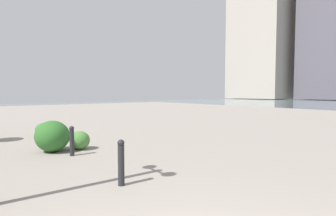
# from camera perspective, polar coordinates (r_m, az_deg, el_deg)

# --- Properties ---
(building_annex) EXTENTS (12.13, 13.30, 41.66)m
(building_annex) POSITION_cam_1_polar(r_m,az_deg,el_deg) (75.88, 31.94, 16.71)
(building_annex) COLOR #5B5660
(building_annex) RESTS_ON ground
(building_highrise) EXTENTS (14.55, 10.73, 38.39)m
(building_highrise) POSITION_cam_1_polar(r_m,az_deg,el_deg) (77.11, 19.08, 16.36)
(building_highrise) COLOR #B2A899
(building_highrise) RESTS_ON ground
(bollard_near) EXTENTS (0.13, 0.13, 0.85)m
(bollard_near) POSITION_cam_1_polar(r_m,az_deg,el_deg) (5.12, -9.86, -11.07)
(bollard_near) COLOR #232328
(bollard_near) RESTS_ON ground
(bollard_mid) EXTENTS (0.13, 0.13, 0.81)m
(bollard_mid) POSITION_cam_1_polar(r_m,az_deg,el_deg) (7.76, -19.61, -6.42)
(bollard_mid) COLOR #232328
(bollard_mid) RESTS_ON ground
(shrub_low) EXTENTS (0.61, 0.55, 0.52)m
(shrub_low) POSITION_cam_1_polar(r_m,az_deg,el_deg) (11.47, -24.90, -4.21)
(shrub_low) COLOR #387533
(shrub_low) RESTS_ON ground
(shrub_round) EXTENTS (0.64, 0.58, 0.55)m
(shrub_round) POSITION_cam_1_polar(r_m,az_deg,el_deg) (8.56, -18.12, -6.48)
(shrub_round) COLOR #477F38
(shrub_round) RESTS_ON ground
(shrub_wide) EXTENTS (1.05, 0.95, 0.89)m
(shrub_wide) POSITION_cam_1_polar(r_m,az_deg,el_deg) (8.49, -23.21, -5.47)
(shrub_wide) COLOR #2D6628
(shrub_wide) RESTS_ON ground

